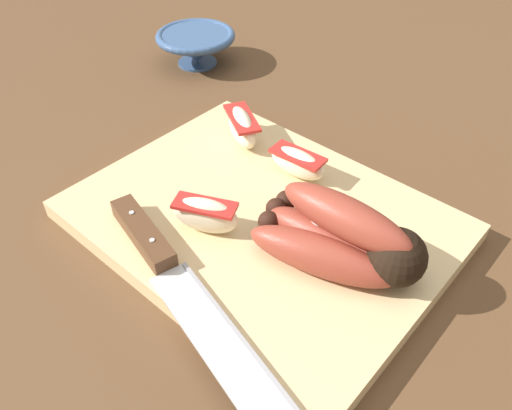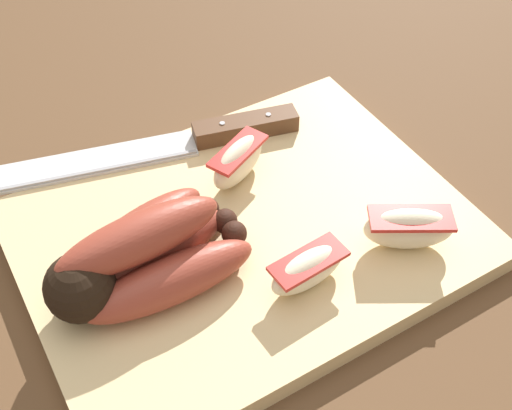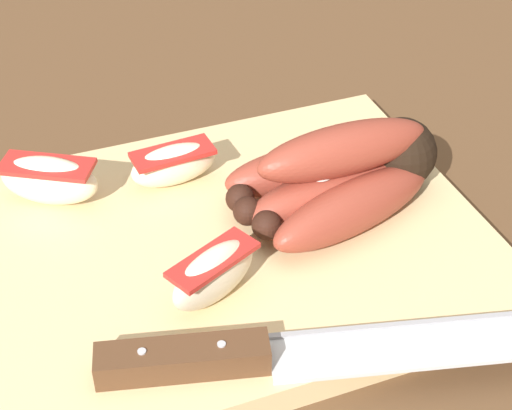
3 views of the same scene
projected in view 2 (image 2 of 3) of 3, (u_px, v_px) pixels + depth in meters
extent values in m
plane|color=brown|center=(227.00, 251.00, 0.55)|extent=(6.00, 6.00, 0.00)
cube|color=#DBBC84|center=(244.00, 232.00, 0.55)|extent=(0.36, 0.28, 0.02)
sphere|color=black|center=(80.00, 287.00, 0.46)|extent=(0.05, 0.05, 0.05)
ellipsoid|color=brown|center=(170.00, 281.00, 0.48)|extent=(0.14, 0.04, 0.04)
sphere|color=black|center=(231.00, 235.00, 0.51)|extent=(0.02, 0.02, 0.02)
ellipsoid|color=brown|center=(152.00, 258.00, 0.49)|extent=(0.14, 0.05, 0.04)
sphere|color=black|center=(219.00, 221.00, 0.52)|extent=(0.02, 0.02, 0.02)
ellipsoid|color=brown|center=(134.00, 237.00, 0.51)|extent=(0.14, 0.07, 0.04)
sphere|color=black|center=(207.00, 209.00, 0.53)|extent=(0.02, 0.02, 0.02)
ellipsoid|color=brown|center=(139.00, 237.00, 0.47)|extent=(0.13, 0.04, 0.04)
cylinder|color=white|center=(165.00, 234.00, 0.49)|extent=(0.02, 0.02, 0.00)
cube|color=silver|center=(99.00, 161.00, 0.59)|extent=(0.18, 0.08, 0.00)
cube|color=#99999E|center=(100.00, 170.00, 0.58)|extent=(0.17, 0.05, 0.00)
cube|color=#51331E|center=(246.00, 127.00, 0.61)|extent=(0.10, 0.05, 0.02)
cylinder|color=#B2B2B7|center=(268.00, 114.00, 0.61)|extent=(0.01, 0.01, 0.00)
cylinder|color=#B2B2B7|center=(222.00, 123.00, 0.60)|extent=(0.01, 0.01, 0.00)
ellipsoid|color=#F4E5C1|center=(308.00, 270.00, 0.49)|extent=(0.07, 0.03, 0.03)
cube|color=red|center=(309.00, 261.00, 0.48)|extent=(0.06, 0.03, 0.00)
ellipsoid|color=#F4E5C1|center=(409.00, 229.00, 0.51)|extent=(0.08, 0.06, 0.04)
cube|color=red|center=(411.00, 218.00, 0.50)|extent=(0.07, 0.06, 0.00)
ellipsoid|color=#F4E5C1|center=(238.00, 162.00, 0.56)|extent=(0.07, 0.05, 0.04)
cube|color=red|center=(238.00, 151.00, 0.55)|extent=(0.06, 0.05, 0.00)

